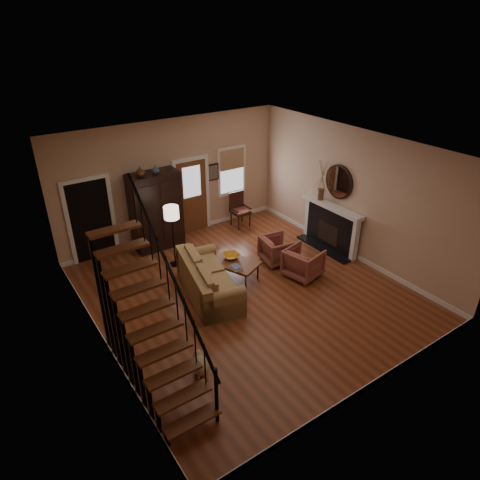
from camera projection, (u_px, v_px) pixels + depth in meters
room at (190, 210)px, 10.14m from camera, size 7.00×7.33×3.30m
staircase at (149, 305)px, 6.68m from camera, size 0.94×2.80×3.20m
fireplace at (332, 222)px, 11.34m from camera, size 0.33×1.95×2.30m
armoire at (156, 211)px, 11.23m from camera, size 1.30×0.60×2.10m
vase_a at (140, 172)px, 10.43m from camera, size 0.24×0.24×0.25m
vase_b at (155, 169)px, 10.64m from camera, size 0.20×0.20×0.21m
sofa at (209, 279)px, 9.52m from camera, size 1.38×2.32×0.81m
coffee_table at (233, 270)px, 10.20m from camera, size 1.13×1.39×0.46m
bowl at (231, 256)px, 10.20m from camera, size 0.41×0.41×0.10m
books at (236, 267)px, 9.80m from camera, size 0.22×0.30×0.06m
armchair_left at (303, 263)px, 10.22m from camera, size 0.96×0.94×0.73m
armchair_right at (277, 250)px, 10.82m from camera, size 0.87×0.85×0.69m
floor_lamp at (173, 237)px, 10.48m from camera, size 0.41×0.41×1.60m
side_chair at (240, 210)px, 12.60m from camera, size 0.54×0.54×1.02m
dog at (201, 366)px, 7.47m from camera, size 0.44×0.56×0.36m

